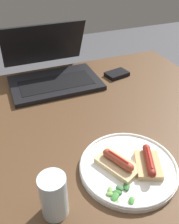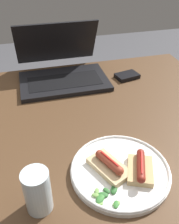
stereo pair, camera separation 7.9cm
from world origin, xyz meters
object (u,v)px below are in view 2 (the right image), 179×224
(laptop, at_px, (62,70))
(plate, at_px, (120,170))
(drinking_glass, at_px, (37,191))
(external_drive, at_px, (127,76))

(laptop, bearing_deg, plate, -84.05)
(drinking_glass, height_order, external_drive, drinking_glass)
(laptop, bearing_deg, drinking_glass, -104.26)
(laptop, distance_m, plate, 0.57)
(drinking_glass, bearing_deg, plate, 12.73)
(drinking_glass, xyz_separation_m, external_drive, (0.43, 0.55, -0.05))
(laptop, relative_size, plate, 1.38)
(plate, height_order, external_drive, plate)
(plate, relative_size, external_drive, 2.42)
(plate, height_order, drinking_glass, drinking_glass)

